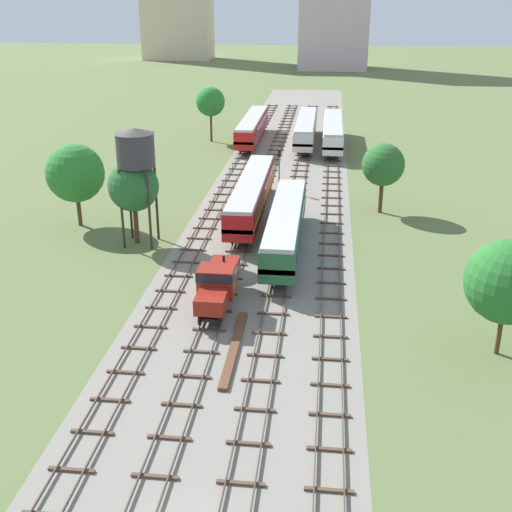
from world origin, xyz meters
The scene contains 20 objects.
ground_plane centered at (0.00, 56.00, 0.00)m, with size 480.00×480.00×0.00m, color #5B6B3D.
ballast_bed centered at (0.00, 56.00, 0.00)m, with size 16.80×176.00×0.01m, color gray.
track_far_left centered at (-6.40, 57.00, 0.14)m, with size 2.40×126.00×0.29m.
track_left centered at (-2.13, 57.00, 0.14)m, with size 2.40×126.00×0.29m.
track_centre_left centered at (2.13, 57.00, 0.14)m, with size 2.40×126.00×0.29m.
track_centre centered at (6.40, 57.00, 0.14)m, with size 2.40×126.00×0.29m.
shunter_loco_left_nearest centered at (-2.13, 23.40, 2.01)m, with size 2.74×8.46×3.10m.
diesel_railcar_centre_left_near centered at (2.13, 35.31, 2.60)m, with size 2.96×20.50×3.80m.
passenger_coach_left_mid centered at (-2.13, 45.00, 2.61)m, with size 2.96×22.00×3.80m.
passenger_coach_centre_midfar centered at (6.40, 79.92, 2.61)m, with size 2.96×22.00×3.80m.
passenger_coach_centre_left_far centered at (2.13, 81.60, 2.61)m, with size 2.96×22.00×3.80m.
passenger_coach_far_left_farther centered at (-6.40, 81.93, 2.61)m, with size 2.96×22.00×3.80m.
water_tower centered at (-11.61, 35.81, 9.07)m, with size 3.64×3.64×11.02m.
signal_post_nearest centered at (0.00, 55.21, 3.24)m, with size 0.28×0.47×5.07m.
lineside_tree_0 centered at (11.61, 47.90, 5.29)m, with size 4.54×4.54×7.59m.
lineside_tree_1 centered at (-12.09, 35.94, 5.58)m, with size 4.74×4.74×7.98m.
lineside_tree_2 centered at (-13.06, 81.90, 6.30)m, with size 4.58×4.58×8.62m.
lineside_tree_3 centered at (-19.33, 40.18, 5.50)m, with size 5.86×5.86×8.44m.
lineside_tree_4 centered at (17.35, 18.61, 5.20)m, with size 5.45×5.45×7.93m.
spare_rail_bundle centered at (-0.01, 17.18, 0.12)m, with size 0.60×10.00×0.24m, color brown.
Camera 1 is at (5.63, -19.98, 22.09)m, focal length 45.13 mm.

